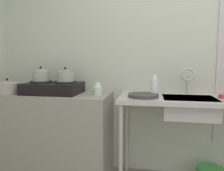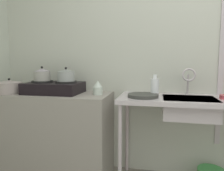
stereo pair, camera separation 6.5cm
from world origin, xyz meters
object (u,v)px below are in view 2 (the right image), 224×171
(pot_beside_stove, at_px, (9,87))
(faucet, at_px, (189,77))
(stove, at_px, (54,87))
(pot_on_right_burner, at_px, (66,75))
(percolator, at_px, (98,88))
(bottle_by_sink, at_px, (155,87))
(frying_pan, at_px, (143,96))
(pot_on_left_burner, at_px, (42,75))
(sink_basin, at_px, (189,108))

(pot_beside_stove, xyz_separation_m, faucet, (1.80, 0.25, 0.11))
(stove, distance_m, pot_on_right_burner, 0.19)
(percolator, xyz_separation_m, bottle_by_sink, (0.55, 0.04, 0.02))
(faucet, relative_size, frying_pan, 0.94)
(pot_beside_stove, bearing_deg, frying_pan, 1.51)
(pot_on_left_burner, bearing_deg, pot_beside_stove, -162.25)
(stove, relative_size, bottle_by_sink, 2.72)
(faucet, bearing_deg, percolator, -170.08)
(pot_beside_stove, bearing_deg, faucet, 7.87)
(frying_pan, xyz_separation_m, bottle_by_sink, (0.10, 0.10, 0.07))
(pot_on_right_burner, xyz_separation_m, pot_beside_stove, (-0.59, -0.10, -0.12))
(pot_beside_stove, relative_size, bottle_by_sink, 1.29)
(frying_pan, bearing_deg, pot_beside_stove, -178.49)
(frying_pan, bearing_deg, bottle_by_sink, 44.07)
(percolator, bearing_deg, pot_on_right_burner, 179.01)
(sink_basin, bearing_deg, stove, 178.97)
(frying_pan, bearing_deg, pot_on_right_burner, 175.23)
(pot_beside_stove, height_order, bottle_by_sink, bottle_by_sink)
(stove, bearing_deg, faucet, 6.22)
(pot_on_left_burner, height_order, frying_pan, pot_on_left_burner)
(sink_basin, xyz_separation_m, frying_pan, (-0.41, -0.04, 0.11))
(pot_beside_stove, relative_size, frying_pan, 0.95)
(pot_beside_stove, distance_m, sink_basin, 1.80)
(stove, bearing_deg, bottle_by_sink, 1.94)
(sink_basin, height_order, bottle_by_sink, bottle_by_sink)
(pot_on_right_burner, relative_size, faucet, 0.66)
(pot_beside_stove, relative_size, sink_basin, 0.57)
(faucet, bearing_deg, pot_on_right_burner, -173.10)
(pot_on_right_burner, relative_size, bottle_by_sink, 0.85)
(pot_on_right_burner, xyz_separation_m, faucet, (1.21, 0.15, -0.01))
(pot_beside_stove, xyz_separation_m, frying_pan, (1.37, 0.04, -0.05))
(frying_pan, bearing_deg, faucet, 26.62)
(pot_beside_stove, distance_m, percolator, 0.93)
(faucet, bearing_deg, sink_basin, -93.09)
(pot_on_left_burner, relative_size, pot_on_right_burner, 0.99)
(pot_on_right_burner, xyz_separation_m, percolator, (0.34, -0.01, -0.12))
(stove, height_order, pot_beside_stove, pot_beside_stove)
(percolator, height_order, bottle_by_sink, bottle_by_sink)
(stove, height_order, faucet, faucet)
(pot_beside_stove, height_order, sink_basin, pot_beside_stove)
(stove, bearing_deg, sink_basin, -1.03)
(stove, distance_m, faucet, 1.36)
(pot_on_left_burner, xyz_separation_m, sink_basin, (1.47, -0.02, -0.28))
(pot_on_right_burner, distance_m, frying_pan, 0.81)
(stove, height_order, pot_on_right_burner, pot_on_right_burner)
(pot_on_left_burner, bearing_deg, sink_basin, -0.94)
(pot_on_right_burner, height_order, bottle_by_sink, pot_on_right_burner)
(pot_on_right_burner, height_order, faucet, pot_on_right_burner)
(sink_basin, relative_size, frying_pan, 1.66)
(sink_basin, distance_m, faucet, 0.32)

